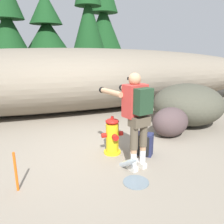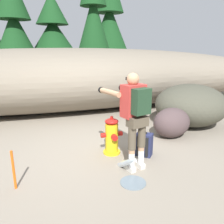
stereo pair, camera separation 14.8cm
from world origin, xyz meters
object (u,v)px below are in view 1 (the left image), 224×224
utility_worker (135,110)px  spare_backpack (145,144)px  fire_hydrant (112,137)px  survey_stake (16,172)px  boulder_large (188,104)px  boulder_mid (170,122)px

utility_worker → spare_backpack: (0.39, 0.36, -0.81)m
fire_hydrant → spare_backpack: size_ratio=1.60×
fire_hydrant → survey_stake: (-1.70, -0.70, -0.04)m
fire_hydrant → boulder_large: bearing=22.4°
boulder_mid → survey_stake: boulder_mid is taller
spare_backpack → survey_stake: bearing=141.9°
fire_hydrant → boulder_mid: bearing=14.8°
spare_backpack → utility_worker: bearing=174.0°
boulder_mid → survey_stake: bearing=-161.2°
utility_worker → survey_stake: size_ratio=2.70×
spare_backpack → survey_stake: survey_stake is taller
boulder_large → survey_stake: size_ratio=3.13×
fire_hydrant → survey_stake: 1.83m
survey_stake → boulder_mid: bearing=18.8°
fire_hydrant → boulder_mid: (1.58, 0.42, -0.00)m
boulder_large → survey_stake: boulder_large is taller
spare_backpack → boulder_mid: (1.01, 0.68, 0.13)m
spare_backpack → survey_stake: (-2.26, -0.43, 0.08)m
spare_backpack → boulder_large: (1.96, 1.31, 0.33)m
boulder_mid → survey_stake: 3.46m
boulder_large → spare_backpack: bearing=-146.3°
survey_stake → fire_hydrant: bearing=22.3°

